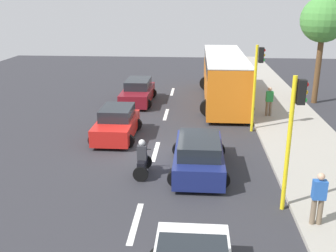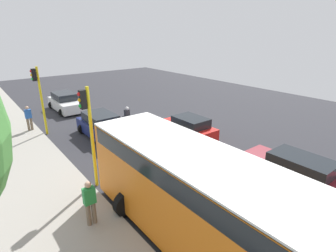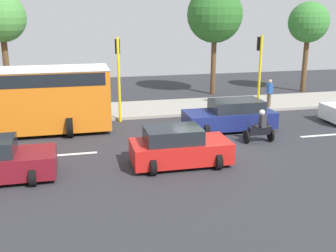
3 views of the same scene
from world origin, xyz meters
name	(u,v)px [view 2 (image 2 of 3)]	position (x,y,z in m)	size (l,w,h in m)	color
ground_plane	(145,139)	(0.00, 0.00, -0.05)	(40.00, 60.00, 0.10)	#2D2D33
sidewalk	(26,171)	(7.00, 0.00, 0.07)	(4.00, 60.00, 0.15)	#9E998E
lane_stripe_far_north	(78,102)	(0.00, -12.00, 0.01)	(0.20, 2.40, 0.01)	white
lane_stripe_north	(104,116)	(0.00, -6.00, 0.01)	(0.20, 2.40, 0.01)	white
lane_stripe_mid	(145,138)	(0.00, 0.00, 0.01)	(0.20, 2.40, 0.01)	white
lane_stripe_south	(214,176)	(0.00, 6.00, 0.01)	(0.20, 2.40, 0.01)	white
car_maroon	(294,172)	(-2.11, 8.73, 0.71)	(2.23, 4.54, 1.52)	maroon
car_dark_blue	(103,126)	(1.96, -1.99, 0.71)	(2.33, 4.48, 1.52)	navy
car_white	(66,102)	(1.80, -9.69, 0.71)	(2.28, 4.38, 1.52)	white
car_red	(188,129)	(-2.14, 1.77, 0.71)	(2.21, 3.81, 1.52)	red
city_bus	(221,209)	(3.62, 9.42, 1.85)	(3.20, 11.00, 3.16)	orange
motorcycle	(128,119)	(-0.25, -2.52, 0.64)	(0.60, 1.30, 1.53)	black
pedestrian_near_signal	(90,202)	(6.01, 5.74, 1.06)	(0.40, 0.24, 1.69)	#72604C
pedestrian_by_tree	(29,117)	(5.52, -5.86, 1.06)	(0.40, 0.24, 1.69)	#72604C
traffic_light_corner	(88,124)	(4.85, 3.26, 2.93)	(0.49, 0.24, 4.50)	yellow
traffic_light_midblock	(39,92)	(4.85, -4.77, 2.93)	(0.49, 0.24, 4.50)	yellow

